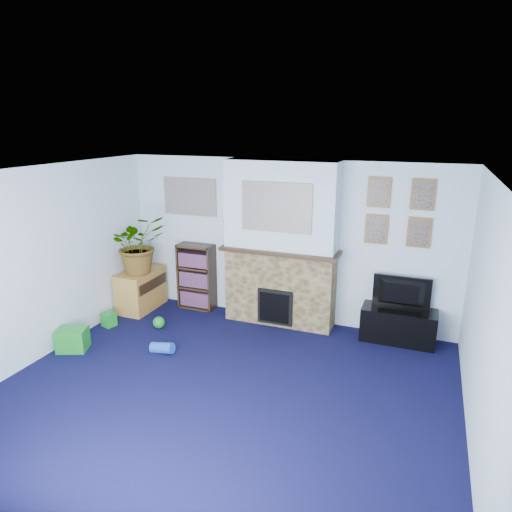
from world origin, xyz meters
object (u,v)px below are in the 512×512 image
at_px(television, 401,294).
at_px(bookshelf, 197,278).
at_px(sideboard, 141,288).
at_px(tv_stand, 398,326).

distance_m(television, bookshelf, 3.13).
bearing_deg(bookshelf, sideboard, -156.65).
xyz_separation_m(tv_stand, sideboard, (-3.95, -0.28, 0.12)).
relative_size(television, bookshelf, 0.72).
xyz_separation_m(television, sideboard, (-3.95, -0.30, -0.33)).
relative_size(television, sideboard, 0.93).
height_order(tv_stand, bookshelf, bookshelf).
height_order(tv_stand, television, television).
height_order(television, bookshelf, bookshelf).
bearing_deg(tv_stand, television, 90.00).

